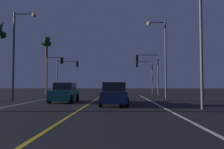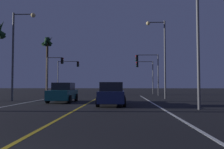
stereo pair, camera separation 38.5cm
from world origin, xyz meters
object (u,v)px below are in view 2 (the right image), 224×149
(street_lamp_right_near, at_px, (190,22))
(palm_tree_left_far, at_px, (47,47))
(street_lamp_right_far, at_px, (161,50))
(traffic_light_near_right, at_px, (147,65))
(car_oncoming, at_px, (63,93))
(traffic_light_far_left, at_px, (68,69))
(street_lamp_left_mid, at_px, (18,45))
(traffic_light_far_right, at_px, (145,70))
(traffic_light_near_left, at_px, (55,67))
(car_lead_same_lane, at_px, (112,94))

(street_lamp_right_near, bearing_deg, palm_tree_left_far, -53.72)
(street_lamp_right_near, height_order, street_lamp_right_far, street_lamp_right_near)
(street_lamp_right_near, height_order, palm_tree_left_far, palm_tree_left_far)
(traffic_light_near_right, relative_size, street_lamp_right_near, 0.67)
(car_oncoming, height_order, traffic_light_far_left, traffic_light_far_left)
(street_lamp_left_mid, bearing_deg, traffic_light_far_right, 51.18)
(traffic_light_far_right, distance_m, street_lamp_right_near, 23.87)
(car_oncoming, relative_size, street_lamp_right_far, 0.50)
(palm_tree_left_far, bearing_deg, street_lamp_right_near, -53.72)
(traffic_light_far_right, bearing_deg, car_oncoming, 63.75)
(car_oncoming, bearing_deg, traffic_light_far_left, -168.07)
(car_oncoming, height_order, street_lamp_left_mid, street_lamp_left_mid)
(street_lamp_right_far, bearing_deg, traffic_light_far_right, -88.02)
(palm_tree_left_far, bearing_deg, traffic_light_far_right, 6.28)
(street_lamp_right_near, relative_size, street_lamp_right_far, 1.01)
(car_oncoming, xyz_separation_m, traffic_light_near_right, (8.78, 12.64, 3.47))
(traffic_light_near_right, bearing_deg, traffic_light_near_left, 0.00)
(traffic_light_near_right, xyz_separation_m, street_lamp_right_far, (0.61, -7.47, 1.07))
(traffic_light_near_left, relative_size, street_lamp_right_far, 0.64)
(car_lead_same_lane, relative_size, street_lamp_left_mid, 0.51)
(traffic_light_near_right, relative_size, street_lamp_left_mid, 0.69)
(street_lamp_right_far, xyz_separation_m, palm_tree_left_far, (-16.22, 11.23, 2.27))
(car_oncoming, distance_m, traffic_light_far_right, 20.47)
(street_lamp_right_near, xyz_separation_m, palm_tree_left_far, (-16.22, 22.09, 2.22))
(traffic_light_far_right, bearing_deg, traffic_light_far_left, 0.00)
(car_lead_same_lane, distance_m, palm_tree_left_far, 23.44)
(traffic_light_near_right, distance_m, street_lamp_right_near, 18.37)
(traffic_light_far_right, height_order, traffic_light_far_left, traffic_light_far_left)
(car_lead_same_lane, distance_m, street_lamp_left_mid, 10.95)
(traffic_light_far_left, relative_size, palm_tree_left_far, 0.57)
(street_lamp_right_near, height_order, street_lamp_left_mid, street_lamp_right_near)
(car_lead_same_lane, bearing_deg, street_lamp_right_far, -31.39)
(street_lamp_left_mid, distance_m, street_lamp_right_far, 14.60)
(car_lead_same_lane, distance_m, traffic_light_far_right, 21.87)
(palm_tree_left_far, bearing_deg, car_oncoming, -67.41)
(traffic_light_near_left, distance_m, street_lamp_left_mid, 11.48)
(traffic_light_near_right, relative_size, palm_tree_left_far, 0.61)
(car_lead_same_lane, bearing_deg, traffic_light_near_left, 29.50)
(traffic_light_far_right, bearing_deg, street_lamp_right_near, 91.09)
(street_lamp_right_far, bearing_deg, street_lamp_left_mid, 15.67)
(traffic_light_near_left, relative_size, palm_tree_left_far, 0.57)
(street_lamp_left_mid, bearing_deg, street_lamp_right_near, -26.20)
(traffic_light_far_left, bearing_deg, street_lamp_left_mid, -92.82)
(traffic_light_near_right, xyz_separation_m, traffic_light_near_left, (-13.24, 0.00, -0.26))
(traffic_light_near_left, bearing_deg, traffic_light_far_right, 22.31)
(street_lamp_right_far, distance_m, palm_tree_left_far, 19.86)
(traffic_light_near_right, height_order, street_lamp_right_near, street_lamp_right_near)
(traffic_light_near_right, bearing_deg, traffic_light_far_right, -91.73)
(street_lamp_right_far, bearing_deg, car_lead_same_lane, 58.61)
(street_lamp_right_near, xyz_separation_m, street_lamp_left_mid, (-14.06, 6.92, -0.13))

